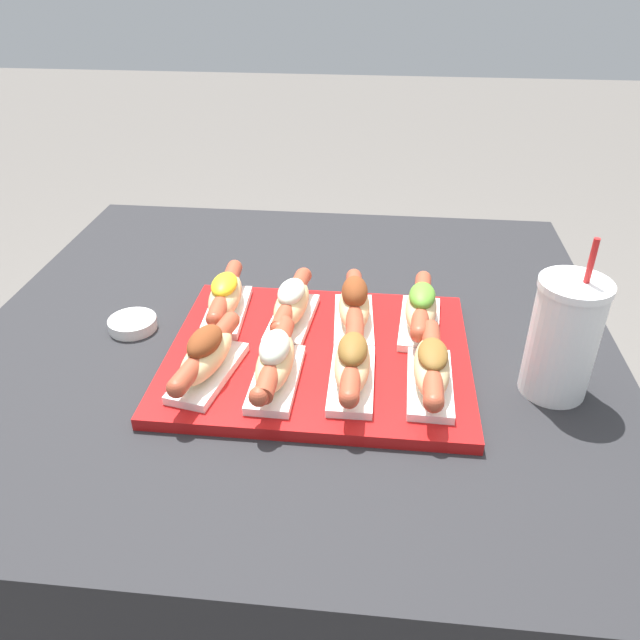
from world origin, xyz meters
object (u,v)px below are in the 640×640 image
Objects in this scene: hot_dog_4 at (226,296)px; hot_dog_5 at (293,304)px; hot_dog_1 at (272,361)px; hot_dog_2 at (352,363)px; hot_dog_6 at (354,305)px; hot_dog_0 at (206,355)px; serving_tray at (319,355)px; hot_dog_3 at (431,367)px; drink_cup at (563,338)px; sauce_bowl at (133,323)px; hot_dog_7 at (421,308)px.

hot_dog_4 is 0.11m from hot_dog_5.
hot_dog_4 is (-0.10, 0.17, -0.00)m from hot_dog_1.
hot_dog_1 is 0.11m from hot_dog_2.
hot_dog_0 is at bearing -141.33° from hot_dog_6.
serving_tray is 2.28× the size of hot_dog_3.
hot_dog_0 and hot_dog_1 have the same top height.
drink_cup reaches higher than serving_tray.
hot_dog_1 is 1.00× the size of hot_dog_2.
serving_tray is at bearing 173.65° from drink_cup.
hot_dog_5 is 0.10m from hot_dog_6.
serving_tray is at bearing 28.37° from hot_dog_0.
serving_tray is at bearing 56.72° from hot_dog_1.
hot_dog_0 is (-0.15, -0.08, 0.04)m from serving_tray.
serving_tray is 2.28× the size of hot_dog_4.
hot_dog_4 is 2.54× the size of sauce_bowl.
hot_dog_1 is 0.16m from hot_dog_5.
serving_tray is at bearing -10.21° from sauce_bowl.
hot_dog_6 is (0.19, 0.15, 0.00)m from hot_dog_0.
hot_dog_7 reaches higher than hot_dog_4.
hot_dog_2 reaches higher than hot_dog_5.
hot_dog_4 is 1.00× the size of hot_dog_7.
drink_cup reaches higher than hot_dog_5.
hot_dog_4 is at bearing 165.66° from drink_cup.
hot_dog_0 is 0.98× the size of hot_dog_2.
hot_dog_6 reaches higher than hot_dog_0.
hot_dog_6 is at bearing 3.35° from sauce_bowl.
hot_dog_0 is at bearing -151.76° from hot_dog_7.
hot_dog_4 reaches higher than hot_dog_3.
hot_dog_3 is 0.18m from drink_cup.
hot_dog_1 reaches higher than hot_dog_7.
drink_cup reaches higher than hot_dog_0.
hot_dog_5 is at bearing 87.69° from hot_dog_1.
hot_dog_6 is (0.10, 0.00, 0.00)m from hot_dog_5.
hot_dog_4 is 0.21m from hot_dog_6.
hot_dog_0 reaches higher than hot_dog_5.
drink_cup reaches higher than hot_dog_4.
hot_dog_4 is at bearing 12.53° from sauce_bowl.
sauce_bowl is (-0.31, 0.06, 0.00)m from serving_tray.
hot_dog_1 is 1.00× the size of hot_dog_3.
hot_dog_2 is 0.15m from hot_dog_6.
hot_dog_2 is 0.18m from hot_dog_7.
hot_dog_6 reaches higher than hot_dog_1.
hot_dog_6 is 0.36m from sauce_bowl.
hot_dog_5 is 0.20m from hot_dog_7.
sauce_bowl is at bearing 171.78° from drink_cup.
hot_dog_3 reaches higher than sauce_bowl.
hot_dog_6 is 1.00× the size of hot_dog_7.
hot_dog_5 is (0.01, 0.16, -0.00)m from hot_dog_1.
hot_dog_1 is at bearing -58.74° from hot_dog_4.
hot_dog_7 is (0.31, -0.01, 0.00)m from hot_dog_4.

